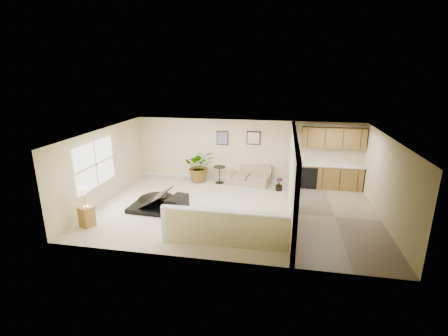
% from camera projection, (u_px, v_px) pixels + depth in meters
% --- Properties ---
extents(floor, '(9.00, 9.00, 0.00)m').
position_uv_depth(floor, '(234.00, 210.00, 10.56)').
color(floor, beige).
rests_on(floor, ground).
extents(back_wall, '(9.00, 0.04, 2.50)m').
position_uv_depth(back_wall, '(246.00, 151.00, 13.03)').
color(back_wall, beige).
rests_on(back_wall, floor).
extents(front_wall, '(9.00, 0.04, 2.50)m').
position_uv_depth(front_wall, '(215.00, 212.00, 7.38)').
color(front_wall, beige).
rests_on(front_wall, floor).
extents(left_wall, '(0.04, 6.00, 2.50)m').
position_uv_depth(left_wall, '(103.00, 166.00, 10.98)').
color(left_wall, beige).
rests_on(left_wall, floor).
extents(right_wall, '(0.04, 6.00, 2.50)m').
position_uv_depth(right_wall, '(387.00, 182.00, 9.42)').
color(right_wall, beige).
rests_on(right_wall, floor).
extents(ceiling, '(9.00, 6.00, 0.04)m').
position_uv_depth(ceiling, '(235.00, 134.00, 9.84)').
color(ceiling, silver).
rests_on(ceiling, back_wall).
extents(kitchen_vinyl, '(2.70, 6.00, 0.01)m').
position_uv_depth(kitchen_vinyl, '(335.00, 217.00, 10.01)').
color(kitchen_vinyl, '#9B8669').
rests_on(kitchen_vinyl, floor).
extents(interior_partition, '(0.18, 5.99, 2.50)m').
position_uv_depth(interior_partition, '(293.00, 175.00, 10.14)').
color(interior_partition, beige).
rests_on(interior_partition, floor).
extents(pony_half_wall, '(3.42, 0.22, 1.00)m').
position_uv_depth(pony_half_wall, '(224.00, 228.00, 8.23)').
color(pony_half_wall, beige).
rests_on(pony_half_wall, floor).
extents(left_window, '(0.05, 2.15, 1.45)m').
position_uv_depth(left_window, '(95.00, 164.00, 10.45)').
color(left_window, white).
rests_on(left_window, left_wall).
extents(wall_art_left, '(0.48, 0.04, 0.58)m').
position_uv_depth(wall_art_left, '(222.00, 138.00, 13.02)').
color(wall_art_left, '#311B12').
rests_on(wall_art_left, back_wall).
extents(wall_mirror, '(0.55, 0.04, 0.55)m').
position_uv_depth(wall_mirror, '(254.00, 138.00, 12.79)').
color(wall_mirror, '#311B12').
rests_on(wall_mirror, back_wall).
extents(kitchen_cabinets, '(2.36, 0.65, 2.33)m').
position_uv_depth(kitchen_cabinets, '(328.00, 166.00, 12.33)').
color(kitchen_cabinets, olive).
rests_on(kitchen_cabinets, floor).
extents(piano, '(1.73, 1.79, 1.35)m').
position_uv_depth(piano, '(153.00, 191.00, 10.63)').
color(piano, black).
rests_on(piano, floor).
extents(piano_bench, '(0.58, 0.89, 0.54)m').
position_uv_depth(piano_bench, '(177.00, 205.00, 10.26)').
color(piano_bench, black).
rests_on(piano_bench, floor).
extents(loveseat, '(1.85, 1.28, 0.95)m').
position_uv_depth(loveseat, '(249.00, 174.00, 12.97)').
color(loveseat, '#998861').
rests_on(loveseat, floor).
extents(accent_table, '(0.48, 0.48, 0.69)m').
position_uv_depth(accent_table, '(220.00, 172.00, 12.95)').
color(accent_table, black).
rests_on(accent_table, floor).
extents(palm_plant, '(1.43, 1.33, 1.31)m').
position_uv_depth(palm_plant, '(200.00, 166.00, 13.10)').
color(palm_plant, black).
rests_on(palm_plant, floor).
extents(small_plant, '(0.32, 0.32, 0.50)m').
position_uv_depth(small_plant, '(279.00, 185.00, 12.21)').
color(small_plant, black).
rests_on(small_plant, floor).
extents(lamp_stand, '(0.45, 0.45, 1.18)m').
position_uv_depth(lamp_stand, '(86.00, 210.00, 9.32)').
color(lamp_stand, olive).
rests_on(lamp_stand, floor).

